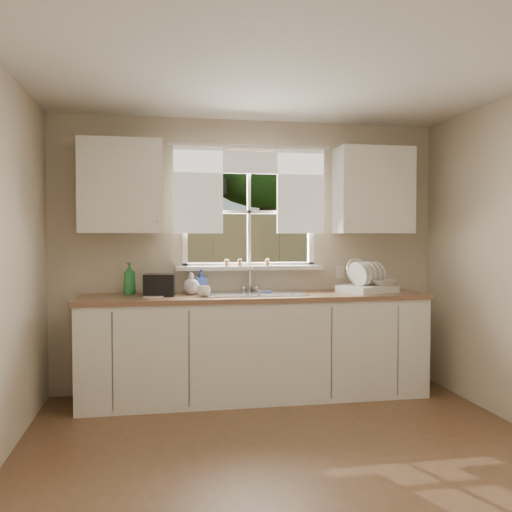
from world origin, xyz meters
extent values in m
plane|color=brown|center=(0.00, 0.00, 0.00)|extent=(4.00, 4.00, 0.00)
cube|color=beige|center=(0.00, 2.00, 0.57)|extent=(3.60, 0.02, 1.15)
cube|color=beige|center=(0.00, 2.00, 2.33)|extent=(3.60, 0.02, 0.35)
cube|color=beige|center=(-1.20, 2.00, 1.65)|extent=(1.20, 0.02, 1.00)
cube|color=beige|center=(1.20, 2.00, 1.65)|extent=(1.20, 0.02, 1.00)
cube|color=silver|center=(0.00, 0.00, 2.50)|extent=(3.60, 4.00, 0.02)
cube|color=white|center=(0.00, 2.02, 1.15)|extent=(1.30, 0.06, 0.05)
cube|color=white|center=(0.00, 2.02, 2.15)|extent=(1.30, 0.06, 0.05)
cube|color=white|center=(-0.60, 2.02, 1.65)|extent=(0.05, 0.06, 1.05)
cube|color=white|center=(0.60, 2.02, 1.65)|extent=(0.05, 0.06, 1.05)
cube|color=white|center=(0.00, 2.02, 1.65)|extent=(0.03, 0.04, 1.00)
cube|color=white|center=(0.00, 2.02, 1.65)|extent=(1.20, 0.04, 0.03)
cube|color=white|center=(0.00, 1.96, 1.13)|extent=(1.38, 0.14, 0.04)
cylinder|color=white|center=(0.00, 1.94, 2.25)|extent=(1.50, 0.02, 0.02)
cube|color=silver|center=(-0.48, 1.95, 1.85)|extent=(0.45, 0.02, 0.80)
cube|color=silver|center=(0.48, 1.95, 1.85)|extent=(0.45, 0.02, 0.80)
cube|color=silver|center=(0.00, 1.95, 2.10)|extent=(1.40, 0.02, 0.20)
cube|color=white|center=(0.00, 1.68, 0.43)|extent=(3.00, 0.62, 0.87)
cube|color=#875F43|center=(0.00, 1.68, 0.89)|extent=(3.04, 0.65, 0.04)
cube|color=white|center=(-1.15, 1.82, 1.85)|extent=(0.70, 0.33, 0.80)
cube|color=white|center=(1.15, 1.82, 1.85)|extent=(0.70, 0.33, 0.80)
cube|color=beige|center=(0.88, 1.99, 1.08)|extent=(0.08, 0.01, 0.12)
cylinder|color=brown|center=(-0.10, 1.94, 1.18)|extent=(0.04, 0.04, 0.06)
cylinder|color=brown|center=(-0.22, 1.94, 1.18)|extent=(0.04, 0.04, 0.06)
cylinder|color=brown|center=(0.16, 1.94, 1.18)|extent=(0.04, 0.04, 0.06)
cube|color=#335421|center=(0.00, 7.00, -0.02)|extent=(20.00, 10.00, 0.02)
cube|color=olive|center=(0.00, 5.00, 0.90)|extent=(8.00, 0.10, 1.80)
cube|color=maroon|center=(-1.20, 8.50, 1.10)|extent=(3.00, 3.00, 2.20)
cube|color=black|center=(-1.20, 8.50, 2.35)|extent=(3.20, 3.20, 0.30)
cylinder|color=#423021|center=(1.40, 8.00, 1.60)|extent=(0.36, 0.36, 3.20)
sphere|color=#214716|center=(1.40, 8.00, 4.00)|extent=(4.00, 4.00, 4.00)
sphere|color=#214716|center=(0.30, 9.50, 4.50)|extent=(3.20, 3.20, 3.20)
cube|color=#B7B7BC|center=(0.00, 1.71, 0.83)|extent=(0.84, 0.46, 0.18)
cube|color=#B7B7BC|center=(0.00, 1.71, 0.92)|extent=(0.88, 0.50, 0.01)
cube|color=#B7B7BC|center=(0.00, 1.71, 0.89)|extent=(0.02, 0.41, 0.14)
cylinder|color=silver|center=(0.00, 1.96, 1.02)|extent=(0.03, 0.03, 0.22)
cylinder|color=silver|center=(0.00, 1.88, 1.13)|extent=(0.02, 0.18, 0.02)
sphere|color=silver|center=(-0.06, 1.96, 0.94)|extent=(0.05, 0.05, 0.05)
sphere|color=silver|center=(0.06, 1.96, 0.94)|extent=(0.05, 0.05, 0.05)
cube|color=white|center=(1.04, 1.70, 0.94)|extent=(0.58, 0.52, 0.06)
cylinder|color=white|center=(0.99, 1.82, 1.09)|extent=(0.27, 0.18, 0.25)
cylinder|color=white|center=(0.94, 1.65, 1.08)|extent=(0.15, 0.23, 0.22)
cylinder|color=white|center=(0.99, 1.67, 1.08)|extent=(0.15, 0.23, 0.22)
cylinder|color=white|center=(1.04, 1.70, 1.08)|extent=(0.15, 0.23, 0.22)
cylinder|color=white|center=(1.10, 1.72, 1.08)|extent=(0.15, 0.23, 0.22)
cylinder|color=white|center=(1.15, 1.75, 1.08)|extent=(0.15, 0.23, 0.22)
imported|color=silver|center=(1.17, 1.65, 1.00)|extent=(0.23, 0.23, 0.06)
imported|color=#2E8D44|center=(-1.09, 1.86, 1.05)|extent=(0.14, 0.14, 0.28)
imported|color=blue|center=(-0.46, 1.88, 1.02)|extent=(0.10, 0.10, 0.22)
imported|color=beige|center=(-0.56, 1.77, 1.01)|extent=(0.19, 0.19, 0.19)
cylinder|color=white|center=(-0.88, 1.62, 0.92)|extent=(0.17, 0.17, 0.01)
imported|color=white|center=(-0.46, 1.60, 0.95)|extent=(0.13, 0.13, 0.09)
cube|color=black|center=(-0.83, 1.72, 1.00)|extent=(0.28, 0.24, 0.19)
camera|label=1|loc=(-0.84, -2.99, 1.41)|focal=38.00mm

